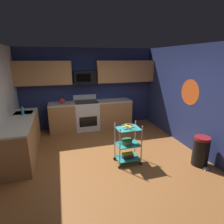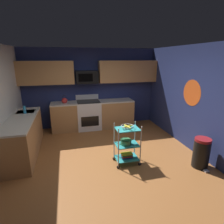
{
  "view_description": "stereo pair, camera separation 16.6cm",
  "coord_description": "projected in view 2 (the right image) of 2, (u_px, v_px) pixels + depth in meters",
  "views": [
    {
      "loc": [
        -0.97,
        -3.66,
        2.28
      ],
      "look_at": [
        0.2,
        0.33,
        1.05
      ],
      "focal_mm": 29.3,
      "sensor_mm": 36.0,
      "label": 1
    },
    {
      "loc": [
        -0.81,
        -3.71,
        2.28
      ],
      "look_at": [
        0.2,
        0.33,
        1.05
      ],
      "focal_mm": 29.3,
      "sensor_mm": 36.0,
      "label": 2
    }
  ],
  "objects": [
    {
      "name": "upper_cabinets",
      "position": [
        93.0,
        72.0,
        5.84
      ],
      "size": [
        4.4,
        0.33,
        0.7
      ],
      "color": "#B27F4C"
    },
    {
      "name": "dish_soap_bottle",
      "position": [
        25.0,
        110.0,
        4.63
      ],
      "size": [
        0.06,
        0.06,
        0.2
      ],
      "primitive_type": "cylinder",
      "color": "#2D8CBF",
      "rests_on": "counter_run"
    },
    {
      "name": "microwave",
      "position": [
        87.0,
        77.0,
        5.82
      ],
      "size": [
        0.7,
        0.39,
        0.4
      ],
      "color": "black"
    },
    {
      "name": "mixing_bowl_large",
      "position": [
        126.0,
        142.0,
        3.99
      ],
      "size": [
        0.25,
        0.25,
        0.11
      ],
      "color": "#387F4C",
      "rests_on": "rolling_cart"
    },
    {
      "name": "wall_flower_decal",
      "position": [
        192.0,
        93.0,
        4.53
      ],
      "size": [
        0.0,
        0.65,
        0.65
      ],
      "primitive_type": "cylinder",
      "rotation": [
        0.0,
        1.57,
        0.0
      ],
      "color": "#E5591E"
    },
    {
      "name": "fruit_bowl",
      "position": [
        127.0,
        126.0,
        3.9
      ],
      "size": [
        0.27,
        0.27,
        0.07
      ],
      "color": "silver",
      "rests_on": "rolling_cart"
    },
    {
      "name": "wall_right",
      "position": [
        196.0,
        100.0,
        4.43
      ],
      "size": [
        0.06,
        4.8,
        2.6
      ],
      "primitive_type": "cube",
      "color": "navy",
      "rests_on": "ground"
    },
    {
      "name": "rolling_cart",
      "position": [
        127.0,
        145.0,
        4.02
      ],
      "size": [
        0.56,
        0.38,
        0.91
      ],
      "color": "silver",
      "rests_on": "ground"
    },
    {
      "name": "kettle",
      "position": [
        65.0,
        101.0,
        5.74
      ],
      "size": [
        0.21,
        0.18,
        0.26
      ],
      "color": "red",
      "rests_on": "counter_run"
    },
    {
      "name": "floor",
      "position": [
        107.0,
        160.0,
        4.29
      ],
      "size": [
        4.4,
        4.8,
        0.04
      ],
      "primitive_type": "cube",
      "color": "#995B2D",
      "rests_on": "ground"
    },
    {
      "name": "oven_range",
      "position": [
        89.0,
        115.0,
        6.07
      ],
      "size": [
        0.76,
        0.65,
        1.1
      ],
      "color": "white",
      "rests_on": "ground"
    },
    {
      "name": "book_stack",
      "position": [
        127.0,
        155.0,
        4.1
      ],
      "size": [
        0.25,
        0.18,
        0.11
      ],
      "color": "#1E4C8C",
      "rests_on": "rolling_cart"
    },
    {
      "name": "trash_can",
      "position": [
        201.0,
        153.0,
        3.91
      ],
      "size": [
        0.34,
        0.42,
        0.66
      ],
      "color": "black",
      "rests_on": "ground"
    },
    {
      "name": "counter_run",
      "position": [
        68.0,
        123.0,
        5.36
      ],
      "size": [
        3.54,
        2.69,
        0.92
      ],
      "color": "#B27F4C",
      "rests_on": "ground"
    },
    {
      "name": "wall_back",
      "position": [
        91.0,
        88.0,
        6.17
      ],
      "size": [
        4.52,
        0.06,
        2.6
      ],
      "primitive_type": "cube",
      "color": "navy",
      "rests_on": "ground"
    }
  ]
}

